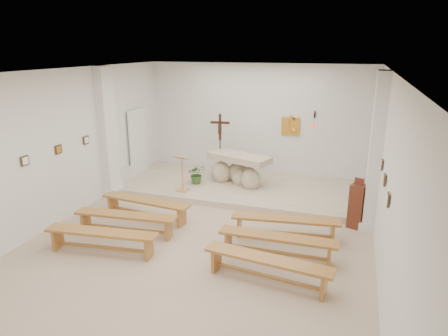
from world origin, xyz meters
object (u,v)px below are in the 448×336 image
(bench_left_second, at_px, (126,219))
(bench_right_third, at_px, (267,264))
(altar, at_px, (238,171))
(bench_left_third, at_px, (102,237))
(lectern, at_px, (182,173))
(donation_pedestal, at_px, (357,206))
(bench_right_front, at_px, (285,223))
(bench_left_front, at_px, (146,204))
(crucifix_stand, at_px, (220,141))
(bench_right_second, at_px, (277,241))

(bench_left_second, height_order, bench_right_third, same)
(altar, relative_size, bench_left_third, 0.85)
(lectern, distance_m, bench_left_third, 3.48)
(bench_right_third, bearing_deg, altar, 119.24)
(lectern, relative_size, bench_right_third, 0.45)
(donation_pedestal, xyz_separation_m, bench_right_third, (-1.43, -2.85, -0.16))
(altar, bearing_deg, bench_right_front, -37.45)
(donation_pedestal, bearing_deg, bench_right_front, -125.30)
(bench_left_front, bearing_deg, bench_left_third, -83.87)
(crucifix_stand, height_order, bench_right_front, crucifix_stand)
(altar, height_order, bench_left_front, altar)
(bench_right_front, height_order, bench_left_third, same)
(altar, distance_m, bench_left_second, 3.96)
(altar, xyz_separation_m, bench_left_second, (-1.48, -3.67, -0.15))
(bench_left_front, xyz_separation_m, bench_left_second, (0.00, -0.89, 0.00))
(bench_left_second, relative_size, bench_left_third, 1.00)
(altar, height_order, donation_pedestal, donation_pedestal)
(altar, height_order, bench_left_third, altar)
(altar, xyz_separation_m, bench_left_front, (-1.48, -2.79, -0.15))
(bench_right_second, bearing_deg, bench_left_front, 164.33)
(bench_right_third, bearing_deg, bench_right_front, 97.08)
(bench_left_front, height_order, bench_left_second, same)
(donation_pedestal, distance_m, bench_right_second, 2.43)
(crucifix_stand, distance_m, bench_left_second, 4.30)
(bench_left_front, height_order, bench_right_front, same)
(bench_left_second, bearing_deg, crucifix_stand, 74.02)
(donation_pedestal, distance_m, bench_left_third, 5.56)
(donation_pedestal, relative_size, bench_left_third, 0.51)
(crucifix_stand, relative_size, bench_left_second, 0.83)
(donation_pedestal, distance_m, bench_right_front, 1.80)
(bench_left_second, bearing_deg, bench_right_front, 9.36)
(bench_left_front, relative_size, bench_right_front, 1.00)
(bench_right_second, bearing_deg, bench_right_third, -90.80)
(crucifix_stand, relative_size, bench_right_third, 0.83)
(donation_pedestal, relative_size, bench_left_second, 0.51)
(bench_left_second, bearing_deg, lectern, 80.01)
(donation_pedestal, relative_size, bench_right_front, 0.51)
(bench_left_front, bearing_deg, bench_right_third, -21.83)
(bench_right_front, bearing_deg, donation_pedestal, 29.34)
(bench_right_front, bearing_deg, bench_left_third, -159.67)
(bench_left_third, bearing_deg, donation_pedestal, 24.20)
(bench_right_front, relative_size, bench_left_third, 1.00)
(altar, distance_m, bench_right_second, 4.12)
(bench_right_second, bearing_deg, bench_left_third, -165.94)
(bench_left_third, bearing_deg, lectern, 80.01)
(bench_left_second, xyz_separation_m, bench_left_third, (-0.00, -0.89, 0.00))
(bench_right_front, height_order, bench_right_second, same)
(bench_right_front, bearing_deg, crucifix_stand, 120.73)
(lectern, relative_size, bench_left_front, 0.45)
(crucifix_stand, height_order, donation_pedestal, crucifix_stand)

